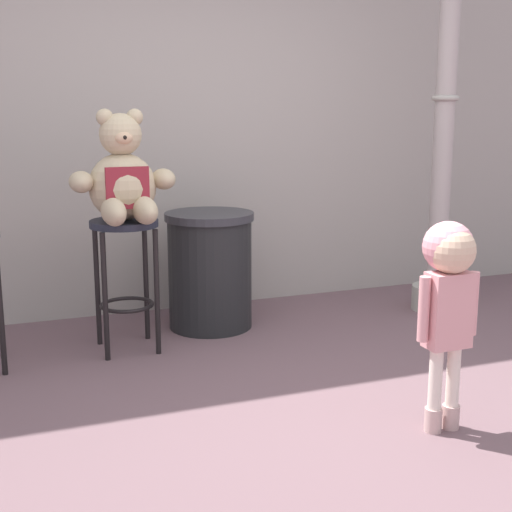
{
  "coord_description": "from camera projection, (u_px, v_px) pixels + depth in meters",
  "views": [
    {
      "loc": [
        -1.36,
        -2.78,
        1.46
      ],
      "look_at": [
        -0.06,
        0.65,
        0.68
      ],
      "focal_mm": 49.35,
      "sensor_mm": 36.0,
      "label": 1
    }
  ],
  "objects": [
    {
      "name": "building_wall",
      "position": [
        182.0,
        42.0,
        5.02
      ],
      "size": [
        7.75,
        0.3,
        3.84
      ],
      "primitive_type": "cube",
      "color": "#A59D94",
      "rests_on": "ground_plane"
    },
    {
      "name": "teddy_bear",
      "position": [
        123.0,
        181.0,
        4.1
      ],
      "size": [
        0.62,
        0.56,
        0.65
      ],
      "color": "tan",
      "rests_on": "bar_stool_with_teddy"
    },
    {
      "name": "lamppost",
      "position": [
        442.0,
        170.0,
        4.98
      ],
      "size": [
        0.33,
        0.33,
        2.62
      ],
      "color": "#A6A498",
      "rests_on": "ground_plane"
    },
    {
      "name": "trash_bin",
      "position": [
        210.0,
        270.0,
        4.71
      ],
      "size": [
        0.59,
        0.59,
        0.78
      ],
      "color": "black",
      "rests_on": "ground_plane"
    },
    {
      "name": "bar_stool_with_teddy",
      "position": [
        125.0,
        257.0,
        4.23
      ],
      "size": [
        0.41,
        0.41,
        0.8
      ],
      "color": "#202330",
      "rests_on": "ground_plane"
    },
    {
      "name": "child_walking",
      "position": [
        449.0,
        281.0,
        3.11
      ],
      "size": [
        0.31,
        0.25,
        0.97
      ],
      "rotation": [
        0.0,
        0.0,
        0.43
      ],
      "color": "#C7A29C",
      "rests_on": "ground_plane"
    },
    {
      "name": "ground_plane",
      "position": [
        317.0,
        423.0,
        3.32
      ],
      "size": [
        24.0,
        24.0,
        0.0
      ],
      "primitive_type": "plane",
      "color": "#694E54"
    }
  ]
}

